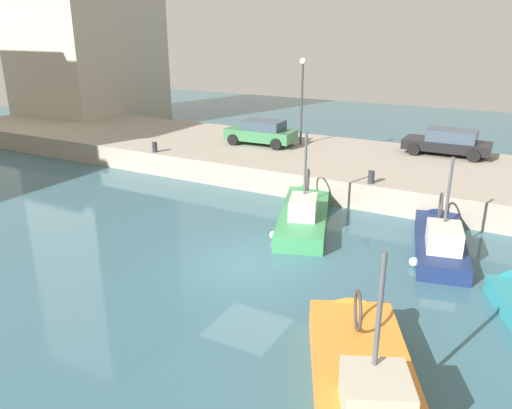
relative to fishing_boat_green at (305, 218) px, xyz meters
name	(u,v)px	position (x,y,z in m)	size (l,w,h in m)	color
water_surface	(247,264)	(-4.68, 0.07, -0.11)	(80.00, 80.00, 0.00)	#386070
quay_wall	(356,169)	(6.82, 0.07, 0.49)	(9.00, 56.00, 1.20)	#9E9384
fishing_boat_green	(305,218)	(0.00, 0.00, 0.00)	(6.99, 3.86, 4.67)	#388951
fishing_boat_navy	(439,244)	(-0.10, -5.38, 0.02)	(6.26, 2.84, 4.35)	navy
fishing_boat_orange	(362,392)	(-9.07, -5.32, -0.02)	(7.07, 4.73, 4.87)	orange
parked_car_green	(261,132)	(7.08, 5.86, 1.82)	(2.05, 4.05, 1.42)	#387547
parked_car_black	(448,142)	(9.63, -3.96, 1.80)	(2.02, 4.35, 1.37)	black
mooring_bollard_mid	(371,177)	(2.67, -1.93, 1.37)	(0.28, 0.28, 0.55)	#2D2D33
mooring_bollard_north	(155,147)	(2.67, 10.07, 1.37)	(0.28, 0.28, 0.55)	#2D2D33
quay_streetlamp	(302,87)	(8.32, 3.94, 4.35)	(0.36, 0.36, 4.83)	#38383D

